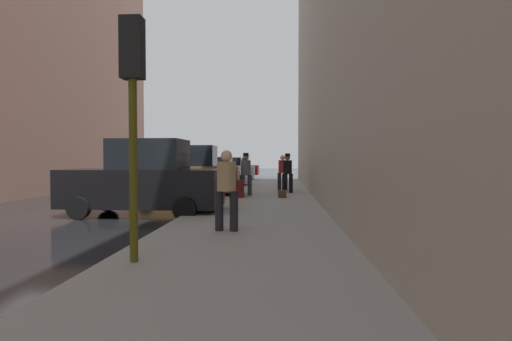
{
  "coord_description": "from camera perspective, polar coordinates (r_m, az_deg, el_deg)",
  "views": [
    {
      "loc": [
        6.67,
        -10.6,
        1.68
      ],
      "look_at": [
        5.64,
        5.97,
        1.19
      ],
      "focal_mm": 28.0,
      "sensor_mm": 36.0,
      "label": 1
    }
  ],
  "objects": [
    {
      "name": "pedestrian_with_beanie",
      "position": [
        16.65,
        -1.46,
        -0.2
      ],
      "size": [
        0.51,
        0.42,
        1.78
      ],
      "color": "#333338",
      "rests_on": "sidewalk"
    },
    {
      "name": "pedestrian_in_red_jacket",
      "position": [
        19.24,
        3.82,
        -0.05
      ],
      "size": [
        0.53,
        0.49,
        1.71
      ],
      "color": "black",
      "rests_on": "sidewalk"
    },
    {
      "name": "rolling_suitcase",
      "position": [
        15.92,
        -2.4,
        -2.61
      ],
      "size": [
        0.43,
        0.6,
        1.04
      ],
      "color": "#591414",
      "rests_on": "sidewalk"
    },
    {
      "name": "parked_black_suv",
      "position": [
        12.25,
        -15.65,
        -1.41
      ],
      "size": [
        4.63,
        2.11,
        2.25
      ],
      "color": "black",
      "rests_on": "ground_plane"
    },
    {
      "name": "parked_red_hatchback",
      "position": [
        35.85,
        -2.9,
        0.33
      ],
      "size": [
        4.24,
        2.13,
        1.79
      ],
      "color": "#B2191E",
      "rests_on": "ground_plane"
    },
    {
      "name": "parked_bronze_suv",
      "position": [
        17.56,
        -9.71,
        -0.46
      ],
      "size": [
        4.65,
        2.16,
        2.25
      ],
      "color": "brown",
      "rests_on": "ground_plane"
    },
    {
      "name": "parked_gray_coupe",
      "position": [
        23.62,
        -6.27,
        -0.36
      ],
      "size": [
        4.22,
        2.09,
        1.79
      ],
      "color": "slate",
      "rests_on": "ground_plane"
    },
    {
      "name": "duffel_bag",
      "position": [
        15.84,
        3.76,
        -3.36
      ],
      "size": [
        0.32,
        0.44,
        0.28
      ],
      "color": "#472D19",
      "rests_on": "sidewalk"
    },
    {
      "name": "traffic_light",
      "position": [
        6.26,
        -17.19,
        11.55
      ],
      "size": [
        0.32,
        0.32,
        3.6
      ],
      "color": "#514C0F",
      "rests_on": "sidewalk"
    },
    {
      "name": "parked_silver_sedan",
      "position": [
        29.9,
        -4.19,
        0.07
      ],
      "size": [
        4.25,
        2.15,
        1.79
      ],
      "color": "#B7BABF",
      "rests_on": "ground_plane"
    },
    {
      "name": "sidewalk",
      "position": [
        10.74,
        -0.09,
        -6.91
      ],
      "size": [
        4.0,
        40.0,
        0.15
      ],
      "primitive_type": "cube",
      "color": "gray",
      "rests_on": "ground_plane"
    },
    {
      "name": "ground_plane",
      "position": [
        12.64,
        -28.54,
        -6.16
      ],
      "size": [
        120.0,
        120.0,
        0.0
      ],
      "primitive_type": "plane",
      "color": "black"
    },
    {
      "name": "pedestrian_with_fedora",
      "position": [
        18.0,
        4.52,
        -0.06
      ],
      "size": [
        0.53,
        0.48,
        1.78
      ],
      "color": "black",
      "rests_on": "sidewalk"
    },
    {
      "name": "fire_hydrant",
      "position": [
        14.96,
        -5.01,
        -2.86
      ],
      "size": [
        0.42,
        0.22,
        0.7
      ],
      "color": "red",
      "rests_on": "sidewalk"
    },
    {
      "name": "pedestrian_in_tan_coat",
      "position": [
        8.46,
        -4.24,
        -2.21
      ],
      "size": [
        0.52,
        0.44,
        1.71
      ],
      "color": "black",
      "rests_on": "sidewalk"
    }
  ]
}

